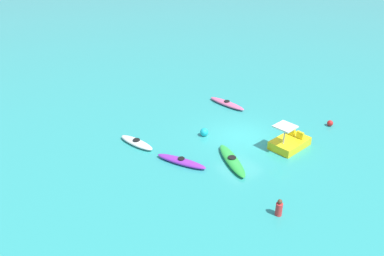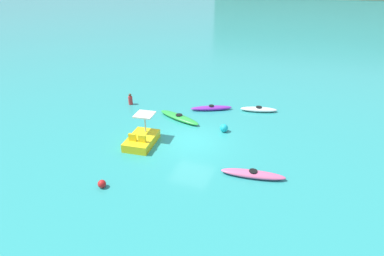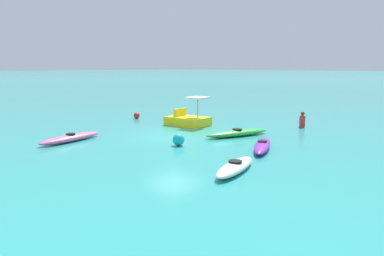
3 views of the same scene
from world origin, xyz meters
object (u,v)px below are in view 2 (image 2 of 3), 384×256
object	(u,v)px
kayak_green	(179,117)
pedal_boat_yellow	(142,139)
kayak_pink	(253,174)
buoy_red	(102,184)
kayak_white	(259,109)
buoy_cyan	(224,128)
person_near_shore	(130,100)
kayak_purple	(211,108)

from	to	relation	value
kayak_green	pedal_boat_yellow	size ratio (longest dim) A/B	1.37
kayak_pink	pedal_boat_yellow	distance (m)	6.90
buoy_red	kayak_white	bearing A→B (deg)	65.25
buoy_cyan	person_near_shore	xyz separation A→B (m)	(-8.02, 1.84, 0.13)
pedal_boat_yellow	buoy_cyan	bearing A→B (deg)	38.59
buoy_red	person_near_shore	size ratio (longest dim) A/B	0.45
pedal_boat_yellow	buoy_cyan	distance (m)	5.30
kayak_white	buoy_red	xyz separation A→B (m)	(-5.39, -11.69, 0.03)
kayak_white	kayak_pink	bearing A→B (deg)	-81.88
kayak_purple	pedal_boat_yellow	world-z (taller)	pedal_boat_yellow
kayak_green	buoy_cyan	world-z (taller)	buoy_cyan
kayak_white	buoy_cyan	world-z (taller)	buoy_cyan
kayak_pink	kayak_purple	size ratio (longest dim) A/B	1.08
kayak_purple	person_near_shore	bearing A→B (deg)	-169.15
buoy_cyan	kayak_pink	bearing A→B (deg)	-57.41
kayak_white	buoy_red	size ratio (longest dim) A/B	6.93
kayak_purple	pedal_boat_yellow	size ratio (longest dim) A/B	1.18
pedal_boat_yellow	buoy_cyan	xyz separation A→B (m)	(4.14, 3.31, -0.08)
kayak_green	buoy_cyan	distance (m)	3.48
kayak_pink	buoy_red	size ratio (longest dim) A/B	8.29
kayak_white	kayak_purple	bearing A→B (deg)	-163.08
kayak_green	buoy_red	distance (m)	8.31
pedal_boat_yellow	person_near_shore	distance (m)	6.44
kayak_pink	kayak_white	distance (m)	8.34
kayak_pink	person_near_shore	distance (m)	12.31
kayak_pink	person_near_shore	size ratio (longest dim) A/B	3.73
kayak_green	kayak_pink	bearing A→B (deg)	-38.56
kayak_purple	buoy_red	bearing A→B (deg)	-100.87
kayak_green	kayak_white	world-z (taller)	same
kayak_pink	kayak_white	bearing A→B (deg)	98.12
person_near_shore	buoy_cyan	bearing A→B (deg)	-12.93
pedal_boat_yellow	buoy_red	distance (m)	4.35
pedal_boat_yellow	buoy_red	size ratio (longest dim) A/B	6.52
kayak_pink	kayak_purple	distance (m)	8.54
kayak_pink	kayak_purple	xyz separation A→B (m)	(-4.52, 7.24, -0.00)
kayak_white	buoy_red	distance (m)	12.87
pedal_boat_yellow	buoy_red	world-z (taller)	pedal_boat_yellow
pedal_boat_yellow	kayak_purple	bearing A→B (deg)	69.89
kayak_green	kayak_white	size ratio (longest dim) A/B	1.29
pedal_boat_yellow	person_near_shore	size ratio (longest dim) A/B	2.93
pedal_boat_yellow	person_near_shore	xyz separation A→B (m)	(-3.88, 5.15, 0.05)
kayak_purple	buoy_cyan	distance (m)	3.54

